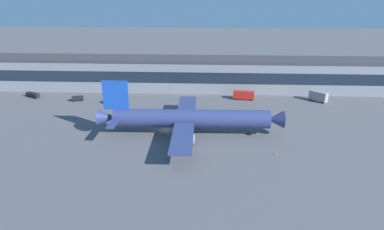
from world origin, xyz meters
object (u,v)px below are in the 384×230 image
at_px(airliner, 188,119).
at_px(catering_truck, 318,96).
at_px(traffic_cone_0, 276,154).
at_px(pushback_tractor, 110,100).
at_px(fuel_truck, 243,95).
at_px(follow_me_car, 78,98).
at_px(belt_loader, 32,95).

distance_m(airliner, catering_truck, 62.07).
xyz_separation_m(catering_truck, traffic_cone_0, (-25.03, -50.22, -1.97)).
height_order(pushback_tractor, fuel_truck, fuel_truck).
relative_size(airliner, fuel_truck, 6.64).
distance_m(fuel_truck, follow_me_car, 67.19).
xyz_separation_m(pushback_tractor, belt_loader, (-34.46, 5.80, 0.10)).
height_order(airliner, fuel_truck, airliner).
bearing_deg(follow_me_car, belt_loader, 169.86).
height_order(belt_loader, follow_me_car, belt_loader).
relative_size(belt_loader, follow_me_car, 1.38).
bearing_deg(follow_me_car, fuel_truck, 4.56).
bearing_deg(pushback_tractor, belt_loader, 170.44).
bearing_deg(traffic_cone_0, follow_me_car, 147.39).
distance_m(airliner, traffic_cone_0, 28.74).
xyz_separation_m(pushback_tractor, follow_me_car, (-13.91, 2.13, 0.04)).
bearing_deg(fuel_truck, traffic_cone_0, -84.66).
distance_m(catering_truck, traffic_cone_0, 56.15).
bearing_deg(pushback_tractor, follow_me_car, 171.30).
relative_size(airliner, traffic_cone_0, 89.08).
bearing_deg(catering_truck, fuel_truck, 178.02).
bearing_deg(catering_truck, airliner, -143.64).
xyz_separation_m(airliner, catering_truck, (49.93, 36.76, -2.98)).
relative_size(catering_truck, fuel_truck, 0.80).
height_order(catering_truck, pushback_tractor, catering_truck).
bearing_deg(airliner, follow_me_car, 145.29).
relative_size(belt_loader, traffic_cone_0, 10.21).
bearing_deg(pushback_tractor, traffic_cone_0, -37.12).
bearing_deg(follow_me_car, airliner, -34.71).
xyz_separation_m(follow_me_car, traffic_cone_0, (71.76, -45.92, -0.77)).
distance_m(follow_me_car, traffic_cone_0, 85.20).
distance_m(airliner, fuel_truck, 42.94).
relative_size(fuel_truck, traffic_cone_0, 13.42).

